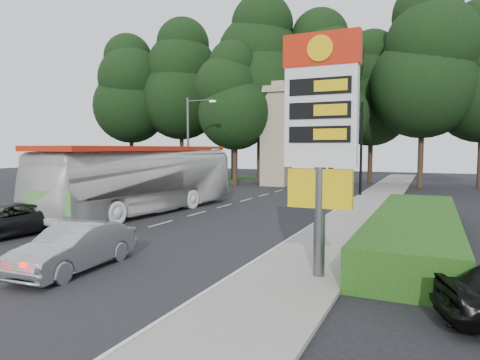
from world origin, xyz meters
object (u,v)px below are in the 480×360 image
at_px(monument, 276,134).
at_px(sedan_silver, 75,247).
at_px(gas_station_pylon, 321,122).
at_px(traffic_signal_mast, 344,136).
at_px(suv_charcoal, 1,221).
at_px(transit_bus, 144,180).
at_px(streetlight_signs, 190,140).

height_order(monument, sedan_silver, monument).
distance_m(gas_station_pylon, monument, 30.17).
bearing_deg(sedan_silver, traffic_signal_mast, 77.53).
bearing_deg(monument, suv_charcoal, -94.66).
xyz_separation_m(transit_bus, sedan_silver, (5.15, -10.28, -1.20)).
bearing_deg(streetlight_signs, gas_station_pylon, -51.04).
relative_size(traffic_signal_mast, streetlight_signs, 0.90).
distance_m(traffic_signal_mast, streetlight_signs, 12.83).
bearing_deg(streetlight_signs, traffic_signal_mast, 8.92).
xyz_separation_m(traffic_signal_mast, monument, (-7.68, 6.00, 0.43)).
distance_m(transit_bus, suv_charcoal, 8.13).
xyz_separation_m(traffic_signal_mast, sedan_silver, (-3.48, -24.16, -3.96)).
height_order(gas_station_pylon, sedan_silver, gas_station_pylon).
xyz_separation_m(streetlight_signs, suv_charcoal, (2.72, -19.82, -3.75)).
distance_m(gas_station_pylon, streetlight_signs, 25.74).
distance_m(streetlight_signs, sedan_silver, 24.29).
relative_size(gas_station_pylon, transit_bus, 0.50).
bearing_deg(sedan_silver, suv_charcoal, 155.77).
bearing_deg(transit_bus, gas_station_pylon, -29.24).
height_order(gas_station_pylon, transit_bus, gas_station_pylon).
bearing_deg(streetlight_signs, monument, 58.03).
bearing_deg(suv_charcoal, streetlight_signs, 104.61).
bearing_deg(gas_station_pylon, monument, 111.80).
bearing_deg(traffic_signal_mast, transit_bus, -121.87).
height_order(monument, suv_charcoal, monument).
distance_m(gas_station_pylon, traffic_signal_mast, 22.29).
distance_m(streetlight_signs, transit_bus, 12.81).
distance_m(transit_bus, sedan_silver, 11.56).
bearing_deg(sedan_silver, monument, 93.66).
bearing_deg(suv_charcoal, sedan_silver, -13.15).
height_order(streetlight_signs, transit_bus, streetlight_signs).
height_order(gas_station_pylon, suv_charcoal, gas_station_pylon).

